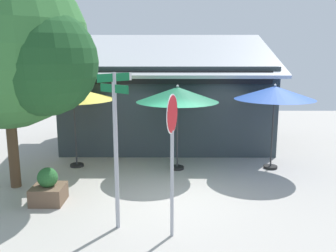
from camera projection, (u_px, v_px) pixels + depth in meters
name	position (u px, v px, depth m)	size (l,w,h in m)	color
ground_plane	(168.00, 196.00, 9.62)	(28.00, 28.00, 0.10)	#ADA8A0
cafe_building	(168.00, 102.00, 14.86)	(8.22, 5.04, 4.44)	#333D42
street_sign_post	(116.00, 137.00, 7.44)	(0.63, 0.68, 3.29)	#A8AAB2
stop_sign	(172.00, 139.00, 7.07)	(0.22, 0.75, 2.91)	#A8AAB2
patio_umbrella_mustard_left	(73.00, 94.00, 11.52)	(2.62, 2.62, 2.64)	black
patio_umbrella_forest_green_center	(177.00, 95.00, 11.26)	(2.56, 2.56, 2.69)	black
patio_umbrella_royal_blue_right	(275.00, 93.00, 11.32)	(2.49, 2.49, 2.72)	black
shade_tree	(11.00, 48.00, 9.34)	(4.70, 4.35, 6.04)	brown
sidewalk_planter	(48.00, 189.00, 9.05)	(0.78, 0.78, 0.90)	brown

